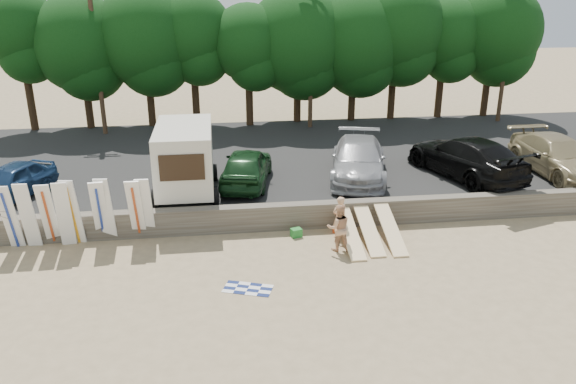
# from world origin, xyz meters

# --- Properties ---
(ground) EXTENTS (120.00, 120.00, 0.00)m
(ground) POSITION_xyz_m (0.00, 0.00, 0.00)
(ground) COLOR tan
(ground) RESTS_ON ground
(seawall) EXTENTS (44.00, 0.50, 1.00)m
(seawall) POSITION_xyz_m (0.00, 3.00, 0.50)
(seawall) COLOR #6B6356
(seawall) RESTS_ON ground
(parking_lot) EXTENTS (44.00, 14.50, 0.70)m
(parking_lot) POSITION_xyz_m (0.00, 10.50, 0.35)
(parking_lot) COLOR #282828
(parking_lot) RESTS_ON ground
(treeline) EXTENTS (33.23, 6.29, 8.48)m
(treeline) POSITION_xyz_m (0.91, 17.55, 5.85)
(treeline) COLOR #382616
(treeline) RESTS_ON parking_lot
(utility_poles) EXTENTS (25.80, 0.26, 9.00)m
(utility_poles) POSITION_xyz_m (2.00, 16.00, 5.43)
(utility_poles) COLOR #473321
(utility_poles) RESTS_ON parking_lot
(box_trailer) EXTENTS (2.55, 4.48, 2.83)m
(box_trailer) POSITION_xyz_m (-4.95, 5.54, 2.28)
(box_trailer) COLOR beige
(box_trailer) RESTS_ON parking_lot
(car_0) EXTENTS (3.23, 4.56, 1.44)m
(car_0) POSITION_xyz_m (-11.92, 5.76, 1.42)
(car_0) COLOR navy
(car_0) RESTS_ON parking_lot
(car_1) EXTENTS (2.76, 4.99, 1.60)m
(car_1) POSITION_xyz_m (-2.41, 6.31, 1.50)
(car_1) COLOR #133619
(car_1) RESTS_ON parking_lot
(car_2) EXTENTS (3.68, 6.15, 1.67)m
(car_2) POSITION_xyz_m (2.59, 6.56, 1.53)
(car_2) COLOR #9A9A9F
(car_2) RESTS_ON parking_lot
(car_3) EXTENTS (4.24, 6.68, 1.80)m
(car_3) POSITION_xyz_m (7.40, 6.11, 1.60)
(car_3) COLOR black
(car_3) RESTS_ON parking_lot
(car_4) EXTENTS (2.47, 5.78, 1.66)m
(car_4) POSITION_xyz_m (11.69, 5.90, 1.53)
(car_4) COLOR #978660
(car_4) RESTS_ON parking_lot
(surfboard_upright_0) EXTENTS (0.52, 0.73, 2.53)m
(surfboard_upright_0) POSITION_xyz_m (-10.91, 2.38, 1.27)
(surfboard_upright_0) COLOR white
(surfboard_upright_0) RESTS_ON ground
(surfboard_upright_1) EXTENTS (0.52, 0.61, 2.56)m
(surfboard_upright_1) POSITION_xyz_m (-10.31, 2.41, 1.28)
(surfboard_upright_1) COLOR white
(surfboard_upright_1) RESTS_ON ground
(surfboard_upright_2) EXTENTS (0.56, 0.85, 2.51)m
(surfboard_upright_2) POSITION_xyz_m (-9.65, 2.47, 1.25)
(surfboard_upright_2) COLOR white
(surfboard_upright_2) RESTS_ON ground
(surfboard_upright_3) EXTENTS (0.56, 0.66, 2.55)m
(surfboard_upright_3) POSITION_xyz_m (-9.07, 2.36, 1.28)
(surfboard_upright_3) COLOR white
(surfboard_upright_3) RESTS_ON ground
(surfboard_upright_4) EXTENTS (0.58, 0.62, 2.56)m
(surfboard_upright_4) POSITION_xyz_m (-8.82, 2.53, 1.28)
(surfboard_upright_4) COLOR white
(surfboard_upright_4) RESTS_ON ground
(surfboard_upright_5) EXTENTS (0.55, 0.61, 2.56)m
(surfboard_upright_5) POSITION_xyz_m (-7.69, 2.57, 1.28)
(surfboard_upright_5) COLOR white
(surfboard_upright_5) RESTS_ON ground
(surfboard_upright_6) EXTENTS (0.59, 0.90, 2.50)m
(surfboard_upright_6) POSITION_xyz_m (-7.89, 2.55, 1.25)
(surfboard_upright_6) COLOR white
(surfboard_upright_6) RESTS_ON ground
(surfboard_upright_7) EXTENTS (0.52, 0.86, 2.49)m
(surfboard_upright_7) POSITION_xyz_m (-6.62, 2.50, 1.25)
(surfboard_upright_7) COLOR white
(surfboard_upright_7) RESTS_ON ground
(surfboard_upright_8) EXTENTS (0.53, 0.78, 2.52)m
(surfboard_upright_8) POSITION_xyz_m (-6.29, 2.56, 1.26)
(surfboard_upright_8) COLOR white
(surfboard_upright_8) RESTS_ON ground
(surfboard_low_0) EXTENTS (0.56, 2.91, 0.87)m
(surfboard_low_0) POSITION_xyz_m (1.01, 1.35, 0.44)
(surfboard_low_0) COLOR #FFDBA0
(surfboard_low_0) RESTS_ON ground
(surfboard_low_1) EXTENTS (0.56, 2.89, 0.94)m
(surfboard_low_1) POSITION_xyz_m (1.74, 1.52, 0.47)
(surfboard_low_1) COLOR #FFDBA0
(surfboard_low_1) RESTS_ON ground
(surfboard_low_2) EXTENTS (0.56, 2.88, 0.98)m
(surfboard_low_2) POSITION_xyz_m (2.53, 1.44, 0.49)
(surfboard_low_2) COLOR #FFDBA0
(surfboard_low_2) RESTS_ON ground
(beachgoer_a) EXTENTS (0.69, 0.58, 1.62)m
(beachgoer_a) POSITION_xyz_m (0.73, 1.92, 0.81)
(beachgoer_a) COLOR tan
(beachgoer_a) RESTS_ON ground
(beachgoer_b) EXTENTS (0.84, 0.66, 1.72)m
(beachgoer_b) POSITION_xyz_m (0.48, 0.91, 0.86)
(beachgoer_b) COLOR tan
(beachgoer_b) RESTS_ON ground
(cooler) EXTENTS (0.45, 0.40, 0.32)m
(cooler) POSITION_xyz_m (-0.83, 2.18, 0.16)
(cooler) COLOR #23832F
(cooler) RESTS_ON ground
(gear_bag) EXTENTS (0.37, 0.34, 0.22)m
(gear_bag) POSITION_xyz_m (0.77, 2.40, 0.11)
(gear_bag) COLOR #E44B1A
(gear_bag) RESTS_ON ground
(beach_towel) EXTENTS (1.91, 1.91, 0.00)m
(beach_towel) POSITION_xyz_m (-2.87, -1.38, 0.01)
(beach_towel) COLOR white
(beach_towel) RESTS_ON ground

